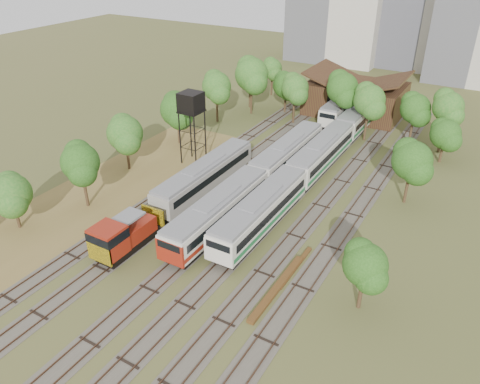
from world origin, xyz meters
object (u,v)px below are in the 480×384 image
Objects in this scene: railcar_green_set at (321,154)px; shunter_locomotive at (121,237)px; water_tower at (191,104)px; railcar_red_set at (257,180)px.

shunter_locomotive is (-10.00, -28.35, -0.19)m from railcar_green_set.
railcar_green_set is at bearing 70.57° from shunter_locomotive.
railcar_red_set is at bearing -17.36° from water_tower.
water_tower is (-16.10, -7.26, 6.37)m from railcar_green_set.
shunter_locomotive is 22.91m from water_tower.
railcar_red_set is at bearing -109.90° from railcar_green_set.
railcar_red_set and shunter_locomotive have the same top height.
water_tower is at bearing 162.64° from railcar_red_set.
water_tower is at bearing -155.72° from railcar_green_set.
railcar_red_set is 11.75m from railcar_green_set.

